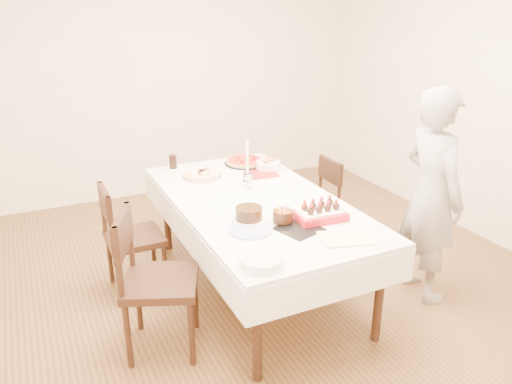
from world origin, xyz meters
name	(u,v)px	position (x,y,z in m)	size (l,w,h in m)	color
floor	(273,288)	(0.00, 0.00, 0.00)	(5.00, 5.00, 0.00)	#51351B
wall_back	(172,75)	(0.00, 2.50, 1.35)	(4.50, 0.04, 2.70)	#F6E5CF
wall_right	(502,96)	(2.25, 0.00, 1.35)	(0.04, 5.00, 2.70)	#F6E5CF
dining_table	(256,245)	(-0.11, 0.08, 0.38)	(1.14, 2.14, 0.75)	silver
chair_right_savory	(312,205)	(0.66, 0.51, 0.41)	(0.42, 0.42, 0.82)	black
chair_left_savory	(135,238)	(-0.95, 0.47, 0.44)	(0.45, 0.45, 0.88)	black
chair_left_dessert	(161,282)	(-0.96, -0.32, 0.48)	(0.49, 0.49, 0.96)	black
person	(431,196)	(1.03, -0.52, 0.80)	(0.58, 0.38, 1.60)	#A09B97
pizza_white	(202,175)	(-0.31, 0.71, 0.77)	(0.33, 0.33, 0.04)	beige
pizza_pepperoni	(245,162)	(0.17, 0.90, 0.77)	(0.37, 0.37, 0.04)	red
red_placemat	(262,174)	(0.19, 0.58, 0.75)	(0.25, 0.25, 0.01)	#B21E1E
pasta_bowl	(268,165)	(0.29, 0.67, 0.79)	(0.21, 0.21, 0.07)	white
taper_candle	(247,161)	(0.00, 0.48, 0.92)	(0.08, 0.08, 0.35)	white
shaker_pair	(250,183)	(-0.05, 0.31, 0.79)	(0.07, 0.07, 0.08)	white
cola_glass	(173,162)	(-0.45, 1.06, 0.81)	(0.07, 0.07, 0.12)	black
layer_cake	(249,214)	(-0.31, -0.24, 0.80)	(0.23, 0.23, 0.10)	black
cake_board	(299,229)	(-0.08, -0.50, 0.75)	(0.26, 0.26, 0.01)	black
birthday_cake	(283,211)	(-0.13, -0.37, 0.83)	(0.13, 0.13, 0.14)	#371A0F
strawberry_box	(320,214)	(0.13, -0.43, 0.79)	(0.33, 0.22, 0.08)	red
box_lid	(346,239)	(0.11, -0.76, 0.75)	(0.33, 0.22, 0.03)	beige
plate_stack	(261,261)	(-0.50, -0.82, 0.78)	(0.25, 0.25, 0.05)	white
china_plate	(250,230)	(-0.37, -0.38, 0.76)	(0.30, 0.30, 0.01)	white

